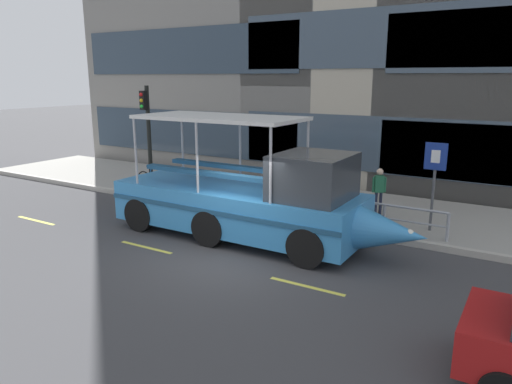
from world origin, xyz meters
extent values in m
plane|color=#3D3D3F|center=(0.00, 0.00, 0.00)|extent=(120.00, 120.00, 0.00)
cube|color=#99968E|center=(0.00, 5.60, 0.09)|extent=(32.00, 4.80, 0.18)
cube|color=#B2ADA3|center=(0.00, 3.11, 0.09)|extent=(32.00, 0.18, 0.18)
cube|color=#DBD64C|center=(-7.20, -0.75, 0.00)|extent=(1.80, 0.12, 0.01)
cube|color=#DBD64C|center=(-2.40, -0.75, 0.00)|extent=(1.80, 0.12, 0.01)
cube|color=#DBD64C|center=(2.40, -0.75, 0.00)|extent=(1.80, 0.12, 0.01)
cube|color=#2D3D4C|center=(-8.46, 8.37, 1.90)|extent=(12.17, 0.06, 2.09)
cube|color=#2D3D4C|center=(-8.46, 8.37, 5.69)|extent=(12.17, 0.06, 2.09)
cube|color=#3D4C5B|center=(0.65, 8.37, 1.97)|extent=(10.86, 0.06, 2.16)
cube|color=#3D4C5B|center=(0.65, 8.37, 5.90)|extent=(10.86, 0.06, 2.16)
cylinder|color=#9EA0A8|center=(-0.63, 3.45, 0.96)|extent=(10.41, 0.07, 0.07)
cylinder|color=#9EA0A8|center=(-0.63, 3.45, 0.57)|extent=(10.41, 0.06, 0.06)
cylinder|color=#9EA0A8|center=(-5.84, 3.45, 0.57)|extent=(0.09, 0.09, 0.78)
cylinder|color=#9EA0A8|center=(-4.10, 3.45, 0.57)|extent=(0.09, 0.09, 0.78)
cylinder|color=#9EA0A8|center=(-2.37, 3.45, 0.57)|extent=(0.09, 0.09, 0.78)
cylinder|color=#9EA0A8|center=(-0.63, 3.45, 0.57)|extent=(0.09, 0.09, 0.78)
cylinder|color=#9EA0A8|center=(1.11, 3.45, 0.57)|extent=(0.09, 0.09, 0.78)
cylinder|color=#9EA0A8|center=(2.84, 3.45, 0.57)|extent=(0.09, 0.09, 0.78)
cylinder|color=#9EA0A8|center=(4.58, 3.45, 0.57)|extent=(0.09, 0.09, 0.78)
cylinder|color=black|center=(-6.72, 4.09, 2.18)|extent=(0.16, 0.16, 4.01)
cube|color=black|center=(-6.72, 3.89, 3.64)|extent=(0.24, 0.20, 0.72)
sphere|color=red|center=(-6.72, 3.78, 3.86)|extent=(0.14, 0.14, 0.14)
sphere|color=gold|center=(-6.72, 3.78, 3.64)|extent=(0.14, 0.14, 0.14)
sphere|color=green|center=(-6.72, 3.78, 3.42)|extent=(0.14, 0.14, 0.14)
cylinder|color=#4C4F54|center=(3.98, 4.20, 1.44)|extent=(0.08, 0.08, 2.52)
cube|color=navy|center=(3.98, 4.15, 2.35)|extent=(0.60, 0.04, 0.76)
cube|color=white|center=(3.98, 4.13, 2.35)|extent=(0.24, 0.01, 0.36)
torus|color=black|center=(-5.85, 3.87, 0.53)|extent=(0.70, 0.04, 0.70)
torus|color=black|center=(-6.89, 3.87, 0.53)|extent=(0.70, 0.04, 0.70)
cylinder|color=#1E66B2|center=(-6.37, 3.87, 0.69)|extent=(0.95, 0.04, 0.04)
cylinder|color=#1E66B2|center=(-6.55, 3.87, 0.83)|extent=(0.19, 0.04, 0.51)
cube|color=black|center=(-6.59, 3.87, 1.11)|extent=(0.20, 0.08, 0.06)
cylinder|color=#A5A5AA|center=(-5.89, 3.87, 1.03)|extent=(0.03, 0.46, 0.03)
cube|color=#388CD1|center=(-0.83, 1.34, 0.86)|extent=(7.31, 2.40, 1.17)
cone|color=#388CD1|center=(3.65, 1.34, 0.86)|extent=(1.64, 1.11, 1.11)
cylinder|color=#388CD1|center=(-4.48, 1.34, 0.86)|extent=(0.37, 1.11, 1.11)
cube|color=navy|center=(-0.83, 0.12, 1.01)|extent=(7.31, 0.04, 0.12)
sphere|color=white|center=(4.06, 1.34, 0.91)|extent=(0.22, 0.22, 0.22)
cube|color=#33383D|center=(1.55, 1.34, 2.02)|extent=(1.83, 2.02, 1.15)
cube|color=silver|center=(-1.38, 1.34, 3.39)|extent=(4.75, 2.21, 0.10)
cylinder|color=#B2B2B7|center=(0.88, 2.40, 2.40)|extent=(0.07, 0.07, 1.90)
cylinder|color=#B2B2B7|center=(0.88, 0.29, 2.40)|extent=(0.07, 0.07, 1.90)
cylinder|color=#B2B2B7|center=(-1.38, 2.40, 2.40)|extent=(0.07, 0.07, 1.90)
cylinder|color=#B2B2B7|center=(-1.38, 0.29, 2.40)|extent=(0.07, 0.07, 1.90)
cylinder|color=#B2B2B7|center=(-3.63, 2.40, 2.40)|extent=(0.07, 0.07, 1.90)
cylinder|color=#B2B2B7|center=(-3.63, 0.29, 2.40)|extent=(0.07, 0.07, 1.90)
cube|color=navy|center=(-1.38, 1.92, 1.90)|extent=(4.37, 0.28, 0.12)
cube|color=navy|center=(-1.38, 0.77, 1.90)|extent=(4.37, 0.28, 0.12)
cylinder|color=black|center=(1.91, 2.45, 0.50)|extent=(1.00, 0.28, 1.00)
cylinder|color=black|center=(1.91, 0.24, 0.50)|extent=(1.00, 0.28, 1.00)
cylinder|color=black|center=(-1.01, 2.45, 0.50)|extent=(1.00, 0.28, 1.00)
cylinder|color=black|center=(-1.01, 0.24, 0.50)|extent=(1.00, 0.28, 1.00)
cylinder|color=black|center=(-3.57, 2.45, 0.50)|extent=(1.00, 0.28, 1.00)
cylinder|color=black|center=(-3.57, 0.24, 0.50)|extent=(1.00, 0.28, 1.00)
cylinder|color=#1E2338|center=(2.14, 4.92, 0.56)|extent=(0.10, 0.10, 0.76)
cylinder|color=#1E2338|center=(2.27, 5.00, 0.56)|extent=(0.10, 0.10, 0.76)
cube|color=#236B47|center=(2.21, 4.96, 1.21)|extent=(0.33, 0.29, 0.54)
cylinder|color=#236B47|center=(2.05, 4.86, 1.18)|extent=(0.07, 0.07, 0.48)
cylinder|color=#236B47|center=(2.36, 5.06, 1.18)|extent=(0.07, 0.07, 0.48)
sphere|color=beige|center=(2.21, 4.96, 1.60)|extent=(0.21, 0.21, 0.21)
cylinder|color=#47423D|center=(-1.01, 5.02, 0.61)|extent=(0.11, 0.11, 0.86)
cylinder|color=#47423D|center=(-0.96, 4.86, 0.61)|extent=(0.11, 0.11, 0.86)
cube|color=maroon|center=(-0.98, 4.94, 1.34)|extent=(0.27, 0.36, 0.61)
cylinder|color=maroon|center=(-1.04, 5.14, 1.31)|extent=(0.07, 0.07, 0.55)
cylinder|color=maroon|center=(-0.92, 4.74, 1.31)|extent=(0.07, 0.07, 0.55)
sphere|color=#936B4C|center=(-0.98, 4.94, 1.79)|extent=(0.24, 0.24, 0.24)
cylinder|color=black|center=(6.42, -1.40, 0.32)|extent=(0.64, 0.22, 0.64)
camera|label=1|loc=(6.47, -9.66, 4.50)|focal=33.44mm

